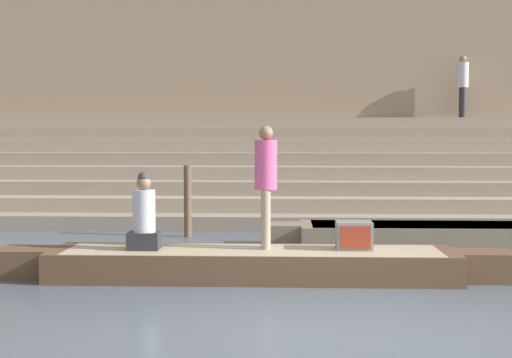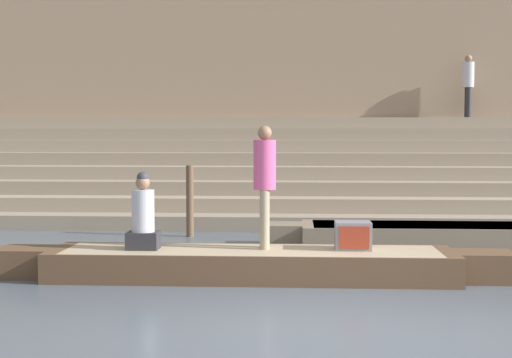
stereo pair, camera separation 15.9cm
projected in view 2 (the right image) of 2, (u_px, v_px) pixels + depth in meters
The scene contains 10 objects.
ground_plane at pixel (334, 325), 7.38m from camera, with size 120.00×120.00×0.00m, color #4C5660.
ghat_steps at pixel (312, 179), 18.16m from camera, with size 36.00×5.93×2.46m.
back_wall at pixel (310, 49), 20.63m from camera, with size 34.20×1.28×9.00m.
rowboat_main at pixel (251, 263), 9.77m from camera, with size 7.10×1.28×0.40m.
person_standing at pixel (265, 177), 9.82m from camera, with size 0.31×0.31×1.70m.
person_rowing at pixel (143, 218), 9.80m from camera, with size 0.43×0.34×1.07m.
tv_set at pixel (353, 236), 9.78m from camera, with size 0.49×0.40×0.38m.
moored_boat_shore at pixel (440, 235), 12.60m from camera, with size 6.22×1.31×0.39m.
mooring_post at pixel (190, 201), 13.84m from camera, with size 0.14×0.14×1.39m, color brown.
person_on_steps at pixel (468, 81), 19.48m from camera, with size 0.32×0.32×1.71m.
Camera 2 is at (-0.39, -7.30, 1.96)m, focal length 50.00 mm.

